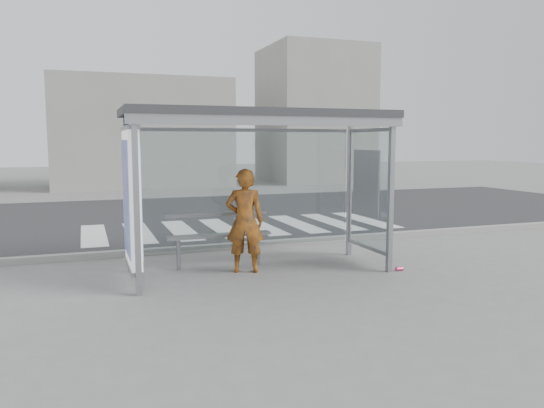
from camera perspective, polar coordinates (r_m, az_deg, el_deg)
The scene contains 10 objects.
ground at distance 8.76m, azimuth -1.32°, elevation -7.31°, with size 80.00×80.00×0.00m, color slate.
road at distance 15.45m, azimuth -9.51°, elevation -1.24°, with size 30.00×10.00×0.01m, color black.
curb at distance 10.57m, azimuth -4.66°, elevation -4.55°, with size 30.00×0.18×0.12m, color gray.
crosswalk at distance 13.26m, azimuth -3.33°, elevation -2.48°, with size 7.55×3.00×0.00m.
bus_shelter at distance 8.45m, azimuth -3.89°, elevation 5.75°, with size 4.25×1.65×2.62m.
building_center at distance 26.21m, azimuth -13.91°, elevation 7.38°, with size 8.00×5.00×5.00m, color gray.
building_right at distance 28.59m, azimuth 4.53°, elevation 9.50°, with size 5.00×5.00×7.00m, color gray.
person at distance 8.61m, azimuth -2.94°, elevation -1.81°, with size 0.62×0.41×1.70m, color #D75114.
bench at distance 9.05m, azimuth -5.73°, elevation -3.35°, with size 1.79×0.22×0.92m.
soda_can at distance 9.07m, azimuth 13.55°, elevation -6.79°, with size 0.07×0.07×0.12m, color #EA457F.
Camera 1 is at (-2.67, -8.07, 2.13)m, focal length 35.00 mm.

